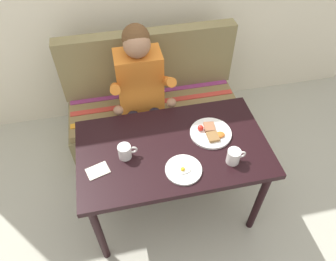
{
  "coord_description": "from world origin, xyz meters",
  "views": [
    {
      "loc": [
        -0.29,
        -1.22,
        2.24
      ],
      "look_at": [
        0.0,
        0.15,
        0.72
      ],
      "focal_mm": 33.43,
      "sensor_mm": 36.0,
      "label": 1
    }
  ],
  "objects_px": {
    "table": "(173,155)",
    "coffee_mug_second": "(125,151)",
    "couch": "(153,110)",
    "napkin": "(98,171)",
    "person": "(141,89)",
    "plate_breakfast": "(211,133)",
    "plate_eggs": "(184,170)",
    "coffee_mug": "(234,156)"
  },
  "relations": [
    {
      "from": "couch",
      "to": "coffee_mug_second",
      "type": "height_order",
      "value": "couch"
    },
    {
      "from": "plate_breakfast",
      "to": "napkin",
      "type": "height_order",
      "value": "plate_breakfast"
    },
    {
      "from": "plate_breakfast",
      "to": "coffee_mug_second",
      "type": "distance_m",
      "value": 0.57
    },
    {
      "from": "plate_breakfast",
      "to": "coffee_mug_second",
      "type": "xyz_separation_m",
      "value": [
        -0.56,
        -0.07,
        0.04
      ]
    },
    {
      "from": "table",
      "to": "napkin",
      "type": "relative_size",
      "value": 9.41
    },
    {
      "from": "couch",
      "to": "coffee_mug",
      "type": "relative_size",
      "value": 12.2
    },
    {
      "from": "person",
      "to": "napkin",
      "type": "distance_m",
      "value": 0.77
    },
    {
      "from": "coffee_mug_second",
      "to": "napkin",
      "type": "distance_m",
      "value": 0.2
    },
    {
      "from": "plate_eggs",
      "to": "coffee_mug",
      "type": "xyz_separation_m",
      "value": [
        0.31,
        0.0,
        0.04
      ]
    },
    {
      "from": "person",
      "to": "napkin",
      "type": "relative_size",
      "value": 9.51
    },
    {
      "from": "coffee_mug",
      "to": "plate_breakfast",
      "type": "bearing_deg",
      "value": 104.99
    },
    {
      "from": "plate_breakfast",
      "to": "plate_eggs",
      "type": "bearing_deg",
      "value": -134.89
    },
    {
      "from": "person",
      "to": "napkin",
      "type": "xyz_separation_m",
      "value": [
        -0.36,
        -0.68,
        -0.01
      ]
    },
    {
      "from": "person",
      "to": "coffee_mug_second",
      "type": "height_order",
      "value": "person"
    },
    {
      "from": "coffee_mug_second",
      "to": "napkin",
      "type": "xyz_separation_m",
      "value": [
        -0.17,
        -0.07,
        -0.05
      ]
    },
    {
      "from": "table",
      "to": "couch",
      "type": "bearing_deg",
      "value": 90.0
    },
    {
      "from": "couch",
      "to": "person",
      "type": "height_order",
      "value": "person"
    },
    {
      "from": "napkin",
      "to": "coffee_mug_second",
      "type": "bearing_deg",
      "value": 23.17
    },
    {
      "from": "couch",
      "to": "napkin",
      "type": "bearing_deg",
      "value": -119.0
    },
    {
      "from": "coffee_mug",
      "to": "table",
      "type": "bearing_deg",
      "value": 150.15
    },
    {
      "from": "couch",
      "to": "coffee_mug",
      "type": "bearing_deg",
      "value": -71.06
    },
    {
      "from": "person",
      "to": "coffee_mug_second",
      "type": "bearing_deg",
      "value": -107.24
    },
    {
      "from": "coffee_mug",
      "to": "napkin",
      "type": "height_order",
      "value": "coffee_mug"
    },
    {
      "from": "person",
      "to": "coffee_mug",
      "type": "bearing_deg",
      "value": -60.59
    },
    {
      "from": "napkin",
      "to": "coffee_mug",
      "type": "bearing_deg",
      "value": -6.95
    },
    {
      "from": "table",
      "to": "person",
      "type": "xyz_separation_m",
      "value": [
        -0.11,
        0.59,
        0.09
      ]
    },
    {
      "from": "napkin",
      "to": "plate_eggs",
      "type": "bearing_deg",
      "value": -11.54
    },
    {
      "from": "plate_eggs",
      "to": "coffee_mug",
      "type": "distance_m",
      "value": 0.31
    },
    {
      "from": "person",
      "to": "coffee_mug_second",
      "type": "xyz_separation_m",
      "value": [
        -0.19,
        -0.6,
        0.04
      ]
    },
    {
      "from": "couch",
      "to": "plate_breakfast",
      "type": "xyz_separation_m",
      "value": [
        0.26,
        -0.71,
        0.41
      ]
    },
    {
      "from": "plate_eggs",
      "to": "coffee_mug_second",
      "type": "bearing_deg",
      "value": 151.19
    },
    {
      "from": "coffee_mug_second",
      "to": "plate_eggs",
      "type": "bearing_deg",
      "value": -28.81
    },
    {
      "from": "couch",
      "to": "coffee_mug_second",
      "type": "distance_m",
      "value": 0.95
    },
    {
      "from": "person",
      "to": "napkin",
      "type": "height_order",
      "value": "person"
    },
    {
      "from": "plate_breakfast",
      "to": "napkin",
      "type": "xyz_separation_m",
      "value": [
        -0.74,
        -0.14,
        -0.01
      ]
    },
    {
      "from": "couch",
      "to": "plate_eggs",
      "type": "relative_size",
      "value": 6.62
    },
    {
      "from": "plate_breakfast",
      "to": "plate_eggs",
      "type": "distance_m",
      "value": 0.34
    },
    {
      "from": "couch",
      "to": "coffee_mug_second",
      "type": "bearing_deg",
      "value": -110.98
    },
    {
      "from": "table",
      "to": "coffee_mug_second",
      "type": "distance_m",
      "value": 0.33
    },
    {
      "from": "napkin",
      "to": "couch",
      "type": "bearing_deg",
      "value": 61.0
    },
    {
      "from": "plate_breakfast",
      "to": "table",
      "type": "bearing_deg",
      "value": -168.71
    },
    {
      "from": "coffee_mug",
      "to": "coffee_mug_second",
      "type": "bearing_deg",
      "value": 164.61
    }
  ]
}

